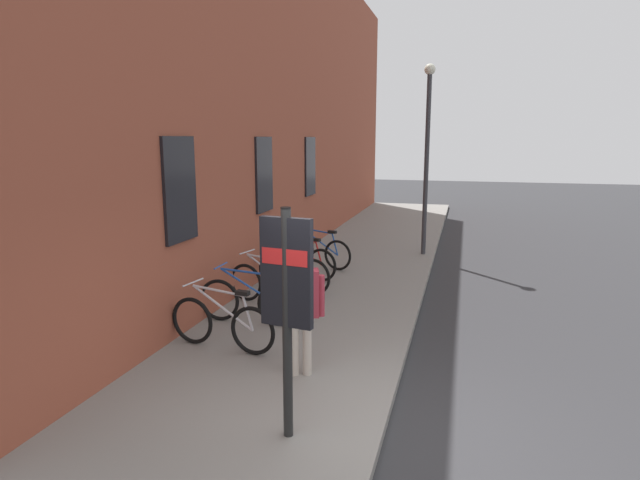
{
  "coord_description": "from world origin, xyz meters",
  "views": [
    {
      "loc": [
        -5.19,
        -0.71,
        3.17
      ],
      "look_at": [
        2.39,
        1.38,
        1.65
      ],
      "focal_mm": 29.72,
      "sensor_mm": 36.0,
      "label": 1
    }
  ],
  "objects_px": {
    "bicycle_mid_rack": "(269,284)",
    "bicycle_leaning_wall": "(293,272)",
    "transit_info_sign": "(287,287)",
    "bicycle_beside_lamp": "(302,261)",
    "bicycle_end_of_row": "(249,301)",
    "bicycle_far_end": "(222,324)",
    "pedestrian_near_bus": "(300,301)",
    "street_lamp": "(427,143)",
    "bicycle_under_window": "(319,252)"
  },
  "relations": [
    {
      "from": "bicycle_far_end",
      "to": "pedestrian_near_bus",
      "type": "height_order",
      "value": "pedestrian_near_bus"
    },
    {
      "from": "bicycle_far_end",
      "to": "bicycle_leaning_wall",
      "type": "bearing_deg",
      "value": -0.88
    },
    {
      "from": "bicycle_beside_lamp",
      "to": "street_lamp",
      "type": "relative_size",
      "value": 0.35
    },
    {
      "from": "bicycle_leaning_wall",
      "to": "bicycle_under_window",
      "type": "xyz_separation_m",
      "value": [
        2.01,
        0.02,
        0.0
      ]
    },
    {
      "from": "bicycle_mid_rack",
      "to": "street_lamp",
      "type": "bearing_deg",
      "value": -24.62
    },
    {
      "from": "bicycle_leaning_wall",
      "to": "transit_info_sign",
      "type": "height_order",
      "value": "transit_info_sign"
    },
    {
      "from": "bicycle_leaning_wall",
      "to": "street_lamp",
      "type": "xyz_separation_m",
      "value": [
        4.22,
        -2.27,
        2.53
      ]
    },
    {
      "from": "bicycle_leaning_wall",
      "to": "pedestrian_near_bus",
      "type": "relative_size",
      "value": 1.04
    },
    {
      "from": "bicycle_far_end",
      "to": "bicycle_under_window",
      "type": "xyz_separation_m",
      "value": [
        5.2,
        -0.03,
        0.0
      ]
    },
    {
      "from": "pedestrian_near_bus",
      "to": "transit_info_sign",
      "type": "bearing_deg",
      "value": -167.72
    },
    {
      "from": "transit_info_sign",
      "to": "pedestrian_near_bus",
      "type": "relative_size",
      "value": 1.46
    },
    {
      "from": "bicycle_leaning_wall",
      "to": "street_lamp",
      "type": "distance_m",
      "value": 5.42
    },
    {
      "from": "bicycle_end_of_row",
      "to": "bicycle_beside_lamp",
      "type": "xyz_separation_m",
      "value": [
        3.02,
        0.02,
        0.0
      ]
    },
    {
      "from": "bicycle_beside_lamp",
      "to": "street_lamp",
      "type": "xyz_separation_m",
      "value": [
        3.25,
        -2.4,
        2.53
      ]
    },
    {
      "from": "bicycle_under_window",
      "to": "pedestrian_near_bus",
      "type": "xyz_separation_m",
      "value": [
        -5.71,
        -1.33,
        0.61
      ]
    },
    {
      "from": "bicycle_leaning_wall",
      "to": "bicycle_mid_rack",
      "type": "bearing_deg",
      "value": 172.53
    },
    {
      "from": "bicycle_end_of_row",
      "to": "bicycle_under_window",
      "type": "bearing_deg",
      "value": -1.29
    },
    {
      "from": "bicycle_beside_lamp",
      "to": "street_lamp",
      "type": "height_order",
      "value": "street_lamp"
    },
    {
      "from": "street_lamp",
      "to": "bicycle_far_end",
      "type": "bearing_deg",
      "value": 162.63
    },
    {
      "from": "bicycle_end_of_row",
      "to": "bicycle_leaning_wall",
      "type": "xyz_separation_m",
      "value": [
        2.05,
        -0.11,
        0.0
      ]
    },
    {
      "from": "bicycle_mid_rack",
      "to": "bicycle_leaning_wall",
      "type": "bearing_deg",
      "value": -7.47
    },
    {
      "from": "street_lamp",
      "to": "bicycle_leaning_wall",
      "type": "bearing_deg",
      "value": 151.77
    },
    {
      "from": "bicycle_end_of_row",
      "to": "transit_info_sign",
      "type": "xyz_separation_m",
      "value": [
        -3.06,
        -1.73,
        1.21
      ]
    },
    {
      "from": "bicycle_far_end",
      "to": "transit_info_sign",
      "type": "distance_m",
      "value": 2.82
    },
    {
      "from": "bicycle_end_of_row",
      "to": "bicycle_beside_lamp",
      "type": "distance_m",
      "value": 3.02
    },
    {
      "from": "bicycle_beside_lamp",
      "to": "bicycle_under_window",
      "type": "relative_size",
      "value": 1.0
    },
    {
      "from": "bicycle_beside_lamp",
      "to": "bicycle_mid_rack",
      "type": "bearing_deg",
      "value": 179.83
    },
    {
      "from": "bicycle_far_end",
      "to": "bicycle_under_window",
      "type": "height_order",
      "value": "same"
    },
    {
      "from": "transit_info_sign",
      "to": "bicycle_mid_rack",
      "type": "bearing_deg",
      "value": 23.2
    },
    {
      "from": "bicycle_mid_rack",
      "to": "pedestrian_near_bus",
      "type": "xyz_separation_m",
      "value": [
        -2.68,
        -1.45,
        0.61
      ]
    },
    {
      "from": "bicycle_leaning_wall",
      "to": "transit_info_sign",
      "type": "bearing_deg",
      "value": -162.39
    },
    {
      "from": "bicycle_far_end",
      "to": "bicycle_beside_lamp",
      "type": "distance_m",
      "value": 4.16
    },
    {
      "from": "bicycle_beside_lamp",
      "to": "street_lamp",
      "type": "bearing_deg",
      "value": -36.38
    },
    {
      "from": "bicycle_mid_rack",
      "to": "transit_info_sign",
      "type": "relative_size",
      "value": 0.73
    },
    {
      "from": "bicycle_leaning_wall",
      "to": "street_lamp",
      "type": "bearing_deg",
      "value": -28.23
    },
    {
      "from": "bicycle_mid_rack",
      "to": "bicycle_leaning_wall",
      "type": "distance_m",
      "value": 1.02
    },
    {
      "from": "bicycle_far_end",
      "to": "pedestrian_near_bus",
      "type": "xyz_separation_m",
      "value": [
        -0.52,
        -1.36,
        0.61
      ]
    },
    {
      "from": "bicycle_leaning_wall",
      "to": "bicycle_under_window",
      "type": "height_order",
      "value": "same"
    },
    {
      "from": "bicycle_end_of_row",
      "to": "transit_info_sign",
      "type": "height_order",
      "value": "transit_info_sign"
    },
    {
      "from": "bicycle_far_end",
      "to": "bicycle_mid_rack",
      "type": "bearing_deg",
      "value": 2.22
    },
    {
      "from": "bicycle_end_of_row",
      "to": "transit_info_sign",
      "type": "relative_size",
      "value": 0.74
    },
    {
      "from": "pedestrian_near_bus",
      "to": "bicycle_far_end",
      "type": "bearing_deg",
      "value": 69.28
    },
    {
      "from": "bicycle_mid_rack",
      "to": "bicycle_leaning_wall",
      "type": "height_order",
      "value": "same"
    },
    {
      "from": "bicycle_leaning_wall",
      "to": "street_lamp",
      "type": "relative_size",
      "value": 0.35
    },
    {
      "from": "street_lamp",
      "to": "bicycle_beside_lamp",
      "type": "bearing_deg",
      "value": 143.62
    },
    {
      "from": "bicycle_end_of_row",
      "to": "pedestrian_near_bus",
      "type": "distance_m",
      "value": 2.26
    },
    {
      "from": "bicycle_far_end",
      "to": "bicycle_leaning_wall",
      "type": "xyz_separation_m",
      "value": [
        3.18,
        -0.05,
        0.0
      ]
    },
    {
      "from": "bicycle_far_end",
      "to": "street_lamp",
      "type": "relative_size",
      "value": 0.36
    },
    {
      "from": "bicycle_far_end",
      "to": "bicycle_leaning_wall",
      "type": "relative_size",
      "value": 1.03
    },
    {
      "from": "bicycle_end_of_row",
      "to": "street_lamp",
      "type": "distance_m",
      "value": 7.17
    }
  ]
}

